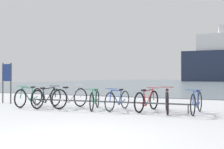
# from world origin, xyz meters

# --- Properties ---
(ground) EXTENTS (80.00, 132.00, 0.08)m
(ground) POSITION_xyz_m (0.00, 53.90, -0.04)
(ground) COLOR white
(bike_rack) EXTENTS (6.31, 0.56, 0.31)m
(bike_rack) POSITION_xyz_m (-1.46, 4.15, 0.27)
(bike_rack) COLOR #4C5156
(bike_rack) RESTS_ON ground
(bicycle_0) EXTENTS (0.46, 1.75, 0.81)m
(bicycle_0) POSITION_xyz_m (-4.57, 3.90, 0.37)
(bicycle_0) COLOR black
(bicycle_0) RESTS_ON ground
(bicycle_1) EXTENTS (0.46, 1.75, 0.81)m
(bicycle_1) POSITION_xyz_m (-3.70, 3.88, 0.36)
(bicycle_1) COLOR black
(bicycle_1) RESTS_ON ground
(bicycle_2) EXTENTS (0.56, 1.73, 0.84)m
(bicycle_2) POSITION_xyz_m (-2.80, 4.10, 0.38)
(bicycle_2) COLOR black
(bicycle_2) RESTS_ON ground
(bicycle_3) EXTENTS (0.64, 1.66, 0.74)m
(bicycle_3) POSITION_xyz_m (-1.79, 4.11, 0.34)
(bicycle_3) COLOR black
(bicycle_3) RESTS_ON ground
(bicycle_4) EXTENTS (0.46, 1.72, 0.76)m
(bicycle_4) POSITION_xyz_m (-0.97, 4.27, 0.35)
(bicycle_4) COLOR black
(bicycle_4) RESTS_ON ground
(bicycle_5) EXTENTS (0.50, 1.72, 0.78)m
(bicycle_5) POSITION_xyz_m (0.04, 4.40, 0.35)
(bicycle_5) COLOR black
(bicycle_5) RESTS_ON ground
(bicycle_6) EXTENTS (0.56, 1.67, 0.82)m
(bicycle_6) POSITION_xyz_m (0.75, 4.23, 0.37)
(bicycle_6) COLOR black
(bicycle_6) RESTS_ON ground
(bicycle_7) EXTENTS (0.46, 1.73, 0.77)m
(bicycle_7) POSITION_xyz_m (1.62, 4.42, 0.35)
(bicycle_7) COLOR black
(bicycle_7) RESTS_ON ground
(info_sign) EXTENTS (0.55, 0.08, 1.76)m
(info_sign) POSITION_xyz_m (-6.25, 4.37, 1.18)
(info_sign) COLOR #33383D
(info_sign) RESTS_ON ground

